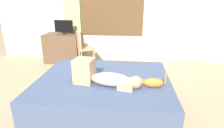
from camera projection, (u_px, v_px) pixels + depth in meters
The scene contains 10 objects.
ground_plane at pixel (99, 111), 2.80m from camera, with size 16.00×16.00×0.00m, color tan.
back_wall_with_window at pixel (115, 5), 4.72m from camera, with size 6.40×0.14×2.90m.
bed at pixel (104, 93), 2.82m from camera, with size 1.99×1.65×0.50m.
person_lying at pixel (104, 77), 2.49m from camera, with size 0.94×0.39×0.34m.
cat at pixel (152, 83), 2.43m from camera, with size 0.36×0.12×0.21m.
desk at pixel (63, 48), 4.84m from camera, with size 0.90×0.56×0.74m.
tv_monitor at pixel (64, 27), 4.65m from camera, with size 0.48×0.10×0.35m.
cup at pixel (75, 32), 4.80m from camera, with size 0.08×0.08×0.08m, color #B23D38.
chair_by_desk at pixel (83, 47), 4.42m from camera, with size 0.51×0.51×0.86m.
curtain_left at pixel (72, 16), 4.81m from camera, with size 0.44×0.06×2.35m, color #ADCC75.
Camera 1 is at (0.44, -2.35, 1.62)m, focal length 29.48 mm.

